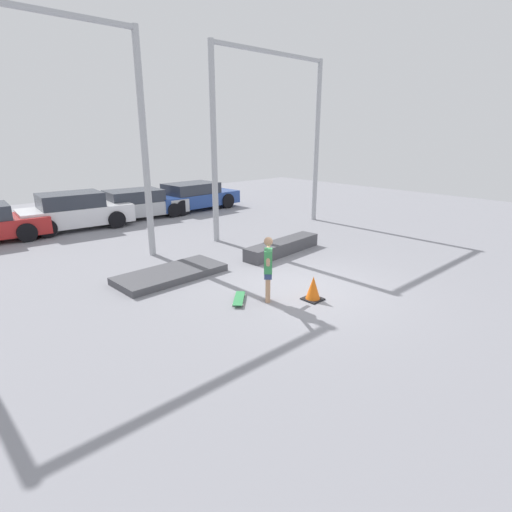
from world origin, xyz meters
name	(u,v)px	position (x,y,z in m)	size (l,w,h in m)	color
ground_plane	(301,289)	(0.00, 0.00, 0.00)	(36.00, 36.00, 0.00)	gray
skateboarder	(268,266)	(-1.10, 0.02, 0.83)	(0.95, 0.96, 1.48)	tan
skateboard	(239,298)	(-1.58, 0.45, 0.06)	(0.73, 0.71, 0.08)	#338C4C
grind_box	(283,247)	(1.86, 2.40, 0.20)	(2.99, 0.61, 0.39)	#47474C
manual_pad	(171,274)	(-1.90, 2.84, 0.09)	(2.84, 1.27, 0.18)	#47474C
canopy_support_left	(41,123)	(-3.88, 5.02, 3.84)	(5.48, 0.20, 6.38)	#A5A8AD
canopy_support_right	(271,127)	(3.88, 5.02, 3.84)	(5.48, 0.20, 6.38)	#A5A8AD
parked_car_white	(75,211)	(-1.72, 10.20, 0.68)	(4.18, 2.16, 1.42)	white
parked_car_silver	(137,204)	(1.04, 10.53, 0.61)	(4.27, 2.19, 1.25)	#B7BABF
parked_car_blue	(194,196)	(4.03, 10.55, 0.64)	(4.49, 2.15, 1.30)	#284793
traffic_cone	(313,289)	(-0.29, -0.62, 0.27)	(0.41, 0.41, 0.55)	black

